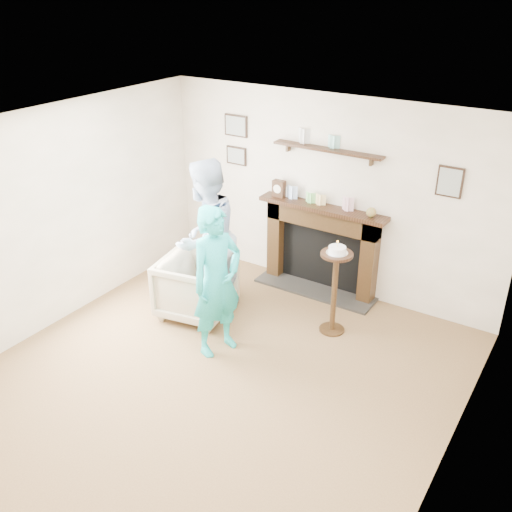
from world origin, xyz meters
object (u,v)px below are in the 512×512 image
(man, at_px, (209,307))
(woman, at_px, (219,348))
(armchair, at_px, (198,313))
(pedestal_table, at_px, (335,277))

(man, xyz_separation_m, woman, (0.61, -0.62, 0.00))
(armchair, bearing_deg, man, -20.80)
(man, height_order, pedestal_table, pedestal_table)
(woman, bearing_deg, armchair, 72.29)
(armchair, height_order, woman, woman)
(armchair, xyz_separation_m, woman, (0.64, -0.45, 0.00))
(man, xyz_separation_m, pedestal_table, (1.51, 0.37, 0.70))
(woman, xyz_separation_m, pedestal_table, (0.90, 0.99, 0.70))
(pedestal_table, bearing_deg, man, -166.20)
(man, bearing_deg, pedestal_table, 104.58)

